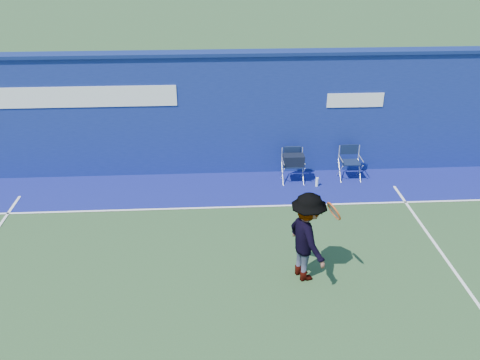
{
  "coord_description": "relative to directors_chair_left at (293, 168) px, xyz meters",
  "views": [
    {
      "loc": [
        0.1,
        -6.8,
        5.75
      ],
      "look_at": [
        0.63,
        2.6,
        1.0
      ],
      "focal_mm": 38.0,
      "sensor_mm": 36.0,
      "label": 1
    }
  ],
  "objects": [
    {
      "name": "out_of_bounds_strip",
      "position": [
        -2.05,
        -0.32,
        -0.36
      ],
      "size": [
        24.0,
        1.8,
        0.01
      ],
      "primitive_type": "cube",
      "color": "navy",
      "rests_on": "ground"
    },
    {
      "name": "tennis_player",
      "position": [
        -0.34,
        -3.8,
        0.48
      ],
      "size": [
        1.02,
        1.23,
        1.69
      ],
      "color": "#EA4738",
      "rests_on": "ground"
    },
    {
      "name": "directors_chair_right",
      "position": [
        1.45,
        0.08,
        -0.1
      ],
      "size": [
        0.5,
        0.45,
        0.84
      ],
      "color": "silver",
      "rests_on": "ground"
    },
    {
      "name": "directors_chair_left",
      "position": [
        0.0,
        0.0,
        0.0
      ],
      "size": [
        0.51,
        0.47,
        0.86
      ],
      "color": "silver",
      "rests_on": "ground"
    },
    {
      "name": "water_bottle",
      "position": [
        0.56,
        -0.29,
        -0.25
      ],
      "size": [
        0.07,
        0.07,
        0.23
      ],
      "primitive_type": "cylinder",
      "color": "white",
      "rests_on": "ground"
    },
    {
      "name": "ground",
      "position": [
        -2.05,
        -4.42,
        -0.37
      ],
      "size": [
        80.0,
        80.0,
        0.0
      ],
      "primitive_type": "plane",
      "color": "#2B4A27",
      "rests_on": "ground"
    },
    {
      "name": "stadium_wall",
      "position": [
        -2.05,
        0.78,
        1.19
      ],
      "size": [
        24.0,
        0.5,
        3.08
      ],
      "color": "navy",
      "rests_on": "ground"
    },
    {
      "name": "court_lines",
      "position": [
        -2.05,
        -3.82,
        -0.35
      ],
      "size": [
        24.0,
        12.0,
        0.01
      ],
      "color": "white",
      "rests_on": "out_of_bounds_strip"
    }
  ]
}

